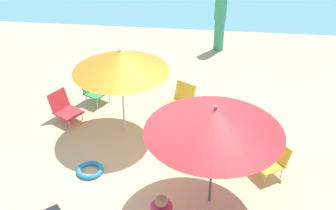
{
  "coord_description": "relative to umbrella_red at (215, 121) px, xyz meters",
  "views": [
    {
      "loc": [
        0.73,
        -5.99,
        5.26
      ],
      "look_at": [
        -0.1,
        1.33,
        0.7
      ],
      "focal_mm": 47.35,
      "sensor_mm": 36.0,
      "label": 1
    }
  ],
  "objects": [
    {
      "name": "beach_chair_d",
      "position": [
        -0.22,
        1.34,
        -1.28
      ],
      "size": [
        0.57,
        0.57,
        0.59
      ],
      "rotation": [
        0.0,
        0.0,
        -1.75
      ],
      "color": "gold",
      "rests_on": "ground_plane"
    },
    {
      "name": "swim_ring",
      "position": [
        -2.17,
        0.49,
        -1.57
      ],
      "size": [
        0.49,
        0.49,
        0.08
      ],
      "primitive_type": "torus",
      "color": "#238CD8",
      "rests_on": "ground_plane"
    },
    {
      "name": "ground_plane",
      "position": [
        -0.8,
        0.49,
        -1.61
      ],
      "size": [
        40.0,
        40.0,
        0.0
      ],
      "primitive_type": "plane",
      "color": "#D3BC8C"
    },
    {
      "name": "umbrella_orange",
      "position": [
        -1.81,
        1.86,
        -0.02
      ],
      "size": [
        1.86,
        1.86,
        1.86
      ],
      "color": "silver",
      "rests_on": "ground_plane"
    },
    {
      "name": "beach_chair_c",
      "position": [
        1.05,
        0.87,
        -1.3
      ],
      "size": [
        0.77,
        0.77,
        0.59
      ],
      "rotation": [
        0.0,
        0.0,
        -2.53
      ],
      "color": "gold",
      "rests_on": "ground_plane"
    },
    {
      "name": "beach_chair_b",
      "position": [
        -2.72,
        2.92,
        -1.23
      ],
      "size": [
        0.7,
        0.7,
        0.71
      ],
      "rotation": [
        0.0,
        0.0,
        -0.51
      ],
      "color": "#33934C",
      "rests_on": "ground_plane"
    },
    {
      "name": "beach_chair_a",
      "position": [
        -0.72,
        2.73,
        -1.31
      ],
      "size": [
        0.72,
        0.76,
        0.62
      ],
      "rotation": [
        0.0,
        0.0,
        -2.1
      ],
      "color": "gold",
      "rests_on": "ground_plane"
    },
    {
      "name": "umbrella_red",
      "position": [
        0.0,
        0.0,
        0.0
      ],
      "size": [
        2.14,
        2.14,
        1.87
      ],
      "color": "#4C4C51",
      "rests_on": "ground_plane"
    },
    {
      "name": "person_a",
      "position": [
        0.04,
        6.09,
        -0.71
      ],
      "size": [
        0.33,
        0.33,
        1.79
      ],
      "rotation": [
        0.0,
        0.0,
        1.71
      ],
      "color": "#389970",
      "rests_on": "ground_plane"
    },
    {
      "name": "beach_chair_e",
      "position": [
        -3.15,
        2.13,
        -1.31
      ],
      "size": [
        0.75,
        0.7,
        0.61
      ],
      "rotation": [
        0.0,
        0.0,
        -0.53
      ],
      "color": "red",
      "rests_on": "ground_plane"
    }
  ]
}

